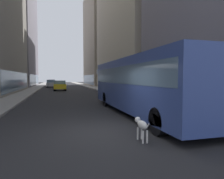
% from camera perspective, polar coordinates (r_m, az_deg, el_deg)
% --- Properties ---
extents(ground_plane, '(120.00, 120.00, 0.00)m').
position_cam_1_polar(ground_plane, '(42.52, -13.05, 0.46)').
color(ground_plane, '#232326').
extents(sidewalk_left, '(2.40, 110.00, 0.15)m').
position_cam_1_polar(sidewalk_left, '(42.67, -20.72, 0.44)').
color(sidewalk_left, gray).
rests_on(sidewalk_left, ground).
extents(sidewalk_right, '(2.40, 110.00, 0.15)m').
position_cam_1_polar(sidewalk_right, '(43.14, -5.46, 0.66)').
color(sidewalk_right, '#9E9991').
rests_on(sidewalk_right, ground).
extents(building_left_far, '(10.41, 21.83, 35.52)m').
position_cam_1_polar(building_left_far, '(55.49, -26.90, 19.39)').
color(building_left_far, slate).
rests_on(building_left_far, ground).
extents(building_right_mid, '(10.53, 21.37, 29.40)m').
position_cam_1_polar(building_right_mid, '(36.83, 8.01, 23.35)').
color(building_right_mid, '#B2A893').
rests_on(building_right_mid, ground).
extents(building_right_far, '(11.03, 18.59, 24.77)m').
position_cam_1_polar(building_right_far, '(55.85, -1.04, 13.95)').
color(building_right_far, '#A0937F').
rests_on(building_right_far, ground).
extents(transit_bus, '(2.78, 11.53, 3.05)m').
position_cam_1_polar(transit_bus, '(11.45, 8.07, 2.03)').
color(transit_bus, '#33478C').
rests_on(transit_bus, ground).
extents(car_yellow_taxi, '(1.87, 3.99, 1.62)m').
position_cam_1_polar(car_yellow_taxi, '(33.55, -14.47, 1.11)').
color(car_yellow_taxi, yellow).
rests_on(car_yellow_taxi, ground).
extents(car_silver_sedan, '(1.85, 4.56, 1.62)m').
position_cam_1_polar(car_silver_sedan, '(45.59, -16.75, 1.62)').
color(car_silver_sedan, '#B7BABF').
rests_on(car_silver_sedan, ground).
extents(car_red_coupe, '(1.72, 4.34, 1.62)m').
position_cam_1_polar(car_red_coupe, '(54.89, -16.53, 1.88)').
color(car_red_coupe, red).
rests_on(car_red_coupe, ground).
extents(dalmatian_dog, '(0.22, 0.96, 0.72)m').
position_cam_1_polar(dalmatian_dog, '(6.66, 8.29, -9.83)').
color(dalmatian_dog, white).
rests_on(dalmatian_dog, ground).
extents(traffic_light_near, '(0.24, 0.41, 3.40)m').
position_cam_1_polar(traffic_light_near, '(12.45, 17.00, 5.05)').
color(traffic_light_near, black).
rests_on(traffic_light_near, sidewalk_right).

